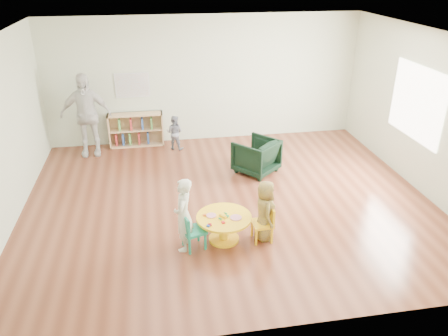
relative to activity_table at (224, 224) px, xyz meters
name	(u,v)px	position (x,y,z in m)	size (l,w,h in m)	color
room	(230,95)	(0.29, 1.17, 1.61)	(7.10, 7.00, 2.80)	brown
activity_table	(224,224)	(0.00, 0.00, 0.00)	(0.82, 0.82, 0.45)	yellow
kid_chair_left	(191,230)	(-0.50, -0.13, 0.02)	(0.39, 0.39, 0.57)	#1A9171
kid_chair_right	(265,222)	(0.60, -0.09, 0.02)	(0.31, 0.31, 0.56)	yellow
bookshelf	(136,130)	(-1.33, 4.03, 0.08)	(1.20, 0.30, 0.75)	tan
alphabet_poster	(132,85)	(-1.32, 4.16, 1.07)	(0.74, 0.01, 0.54)	silver
armchair	(256,156)	(1.02, 2.20, 0.06)	(0.73, 0.75, 0.68)	black
child_left	(183,215)	(-0.60, -0.09, 0.27)	(0.41, 0.27, 1.11)	silver
child_right	(265,211)	(0.61, -0.05, 0.19)	(0.47, 0.30, 0.95)	gold
toddler	(175,132)	(-0.48, 3.65, 0.10)	(0.37, 0.29, 0.77)	#19223F
adult_caretaker	(86,115)	(-2.31, 3.67, 0.60)	(1.04, 0.43, 1.77)	silver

